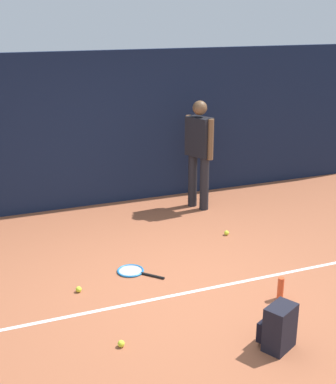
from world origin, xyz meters
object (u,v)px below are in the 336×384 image
at_px(backpack, 278,328).
at_px(tennis_ball_by_fence, 79,289).
at_px(water_bottle, 281,288).
at_px(tennis_ball_near_player, 121,344).
at_px(tennis_ball_mid_court, 226,233).
at_px(tennis_racket, 133,271).
at_px(tennis_player, 199,148).

distance_m(backpack, tennis_ball_by_fence, 2.26).
bearing_deg(water_bottle, tennis_ball_by_fence, 154.79).
bearing_deg(tennis_ball_by_fence, tennis_ball_near_player, -82.55).
height_order(backpack, tennis_ball_mid_court, backpack).
relative_size(tennis_racket, tennis_ball_mid_court, 8.60).
bearing_deg(tennis_ball_near_player, tennis_ball_mid_court, 42.75).
height_order(tennis_ball_near_player, water_bottle, water_bottle).
height_order(tennis_player, water_bottle, tennis_player).
bearing_deg(tennis_racket, tennis_ball_near_player, 114.87).
xyz_separation_m(backpack, water_bottle, (0.51, 0.74, -0.08)).
bearing_deg(water_bottle, tennis_racket, 137.94).
bearing_deg(tennis_ball_by_fence, water_bottle, -25.21).
height_order(tennis_racket, tennis_ball_near_player, tennis_ball_near_player).
height_order(tennis_racket, tennis_ball_by_fence, tennis_ball_by_fence).
xyz_separation_m(tennis_racket, water_bottle, (1.30, -1.17, 0.11)).
relative_size(tennis_ball_by_fence, tennis_ball_mid_court, 1.00).
distance_m(tennis_player, water_bottle, 3.04).
distance_m(tennis_ball_near_player, tennis_ball_mid_court, 2.88).
bearing_deg(tennis_racket, tennis_player, -86.88).
relative_size(tennis_racket, water_bottle, 2.24).
distance_m(tennis_ball_mid_court, water_bottle, 1.77).
xyz_separation_m(tennis_racket, tennis_ball_mid_court, (1.56, 0.58, 0.02)).
height_order(tennis_racket, tennis_ball_mid_court, tennis_ball_mid_court).
relative_size(tennis_racket, tennis_ball_near_player, 8.60).
distance_m(backpack, tennis_ball_near_player, 1.46).
distance_m(tennis_racket, tennis_ball_by_fence, 0.74).
relative_size(tennis_racket, backpack, 1.29).
height_order(tennis_ball_by_fence, tennis_ball_mid_court, same).
height_order(tennis_ball_near_player, tennis_ball_mid_court, same).
relative_size(backpack, tennis_ball_by_fence, 6.67).
xyz_separation_m(tennis_ball_by_fence, water_bottle, (2.00, -0.94, 0.09)).
distance_m(tennis_ball_by_fence, tennis_ball_mid_court, 2.40).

